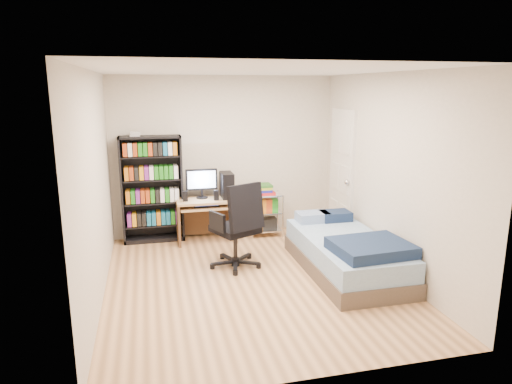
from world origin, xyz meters
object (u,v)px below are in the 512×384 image
object	(u,v)px
media_shelf	(152,188)
computer_desk	(211,202)
office_chair	(238,240)
bed	(347,253)

from	to	relation	value
media_shelf	computer_desk	bearing A→B (deg)	-11.17
computer_desk	office_chair	xyz separation A→B (m)	(0.17, -1.18, -0.23)
media_shelf	computer_desk	world-z (taller)	media_shelf
computer_desk	office_chair	world-z (taller)	office_chair
media_shelf	office_chair	size ratio (longest dim) A/B	1.47
media_shelf	bed	distance (m)	3.05
computer_desk	office_chair	bearing A→B (deg)	-81.62
office_chair	bed	xyz separation A→B (m)	(1.32, -0.49, -0.11)
bed	office_chair	bearing A→B (deg)	159.80
media_shelf	office_chair	xyz separation A→B (m)	(1.04, -1.36, -0.47)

